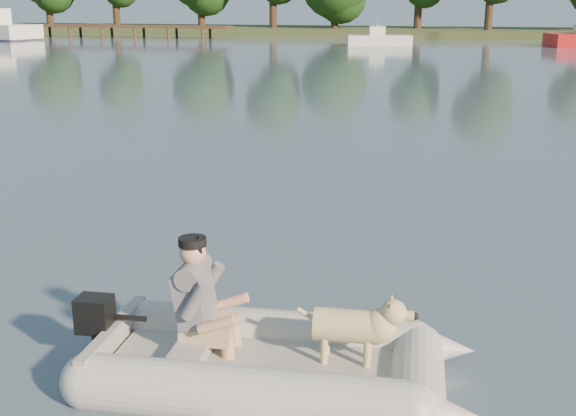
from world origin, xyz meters
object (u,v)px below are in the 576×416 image
(dock, at_px, (128,31))
(motorboat, at_px, (380,33))
(dog, at_px, (347,331))
(dinghy, at_px, (273,320))
(man, at_px, (197,293))

(dock, bearing_deg, motorboat, -14.61)
(dock, height_order, dog, dock)
(dinghy, relative_size, motorboat, 0.95)
(dock, relative_size, dinghy, 4.08)
(dinghy, height_order, dog, dinghy)
(man, bearing_deg, dock, 112.70)
(dinghy, xyz_separation_m, dog, (0.63, 0.09, -0.07))
(dock, xyz_separation_m, man, (25.82, -52.56, 0.24))
(dog, height_order, motorboat, motorboat)
(motorboat, bearing_deg, man, -97.22)
(man, distance_m, dog, 1.34)
(dock, relative_size, dog, 19.76)
(motorboat, bearing_deg, dinghy, -96.39)
(dock, height_order, motorboat, motorboat)
(dock, distance_m, dog, 59.08)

